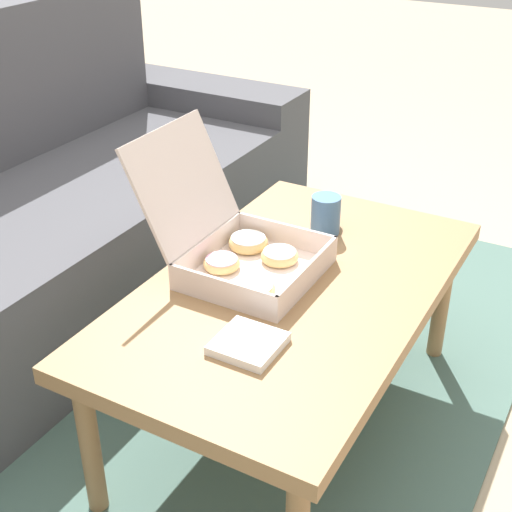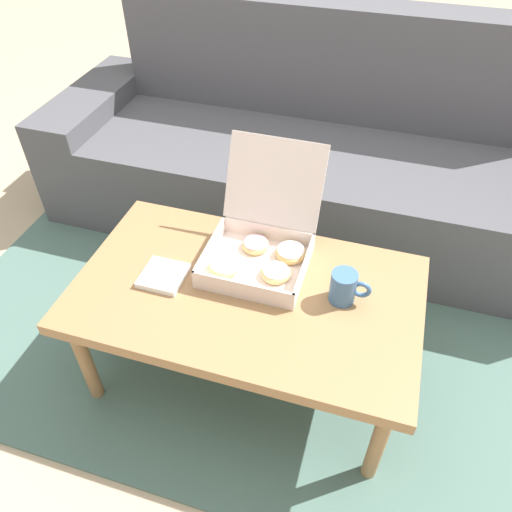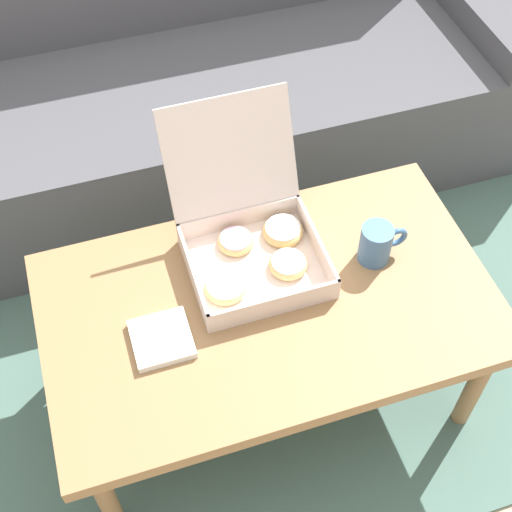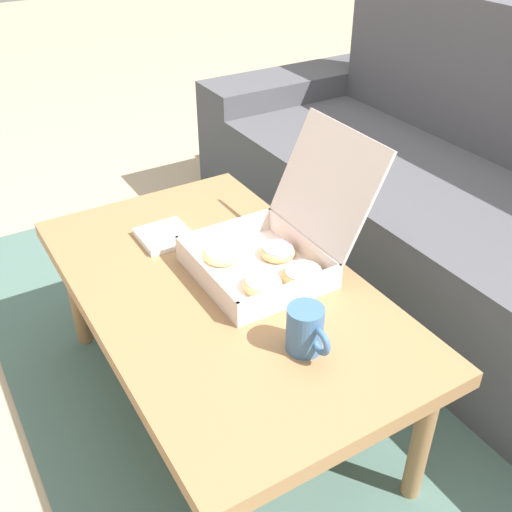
{
  "view_description": "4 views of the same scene",
  "coord_description": "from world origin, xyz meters",
  "px_view_note": "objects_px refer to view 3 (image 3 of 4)",
  "views": [
    {
      "loc": [
        -1.26,
        -0.77,
        1.29
      ],
      "look_at": [
        0.0,
        -0.06,
        0.47
      ],
      "focal_mm": 50.0,
      "sensor_mm": 36.0,
      "label": 1
    },
    {
      "loc": [
        0.33,
        -1.13,
        1.51
      ],
      "look_at": [
        0.0,
        -0.06,
        0.47
      ],
      "focal_mm": 35.0,
      "sensor_mm": 36.0,
      "label": 2
    },
    {
      "loc": [
        -0.31,
        -1.03,
        1.76
      ],
      "look_at": [
        0.0,
        -0.06,
        0.47
      ],
      "focal_mm": 50.0,
      "sensor_mm": 36.0,
      "label": 3
    },
    {
      "loc": [
        1.01,
        -0.67,
        1.26
      ],
      "look_at": [
        0.0,
        -0.06,
        0.47
      ],
      "focal_mm": 42.0,
      "sensor_mm": 36.0,
      "label": 4
    }
  ],
  "objects_px": {
    "coffee_table": "(269,311)",
    "pastry_box": "(252,237)",
    "coffee_mug": "(377,243)",
    "couch": "(174,88)"
  },
  "relations": [
    {
      "from": "coffee_table",
      "to": "coffee_mug",
      "type": "xyz_separation_m",
      "value": [
        0.28,
        0.04,
        0.09
      ]
    },
    {
      "from": "pastry_box",
      "to": "coffee_mug",
      "type": "bearing_deg",
      "value": -20.59
    },
    {
      "from": "couch",
      "to": "pastry_box",
      "type": "xyz_separation_m",
      "value": [
        0.01,
        -0.81,
        0.18
      ]
    },
    {
      "from": "coffee_table",
      "to": "pastry_box",
      "type": "height_order",
      "value": "pastry_box"
    },
    {
      "from": "couch",
      "to": "coffee_table",
      "type": "xyz_separation_m",
      "value": [
        0.0,
        -0.96,
        0.08
      ]
    },
    {
      "from": "couch",
      "to": "coffee_mug",
      "type": "bearing_deg",
      "value": -72.87
    },
    {
      "from": "couch",
      "to": "pastry_box",
      "type": "relative_size",
      "value": 5.83
    },
    {
      "from": "couch",
      "to": "pastry_box",
      "type": "distance_m",
      "value": 0.83
    },
    {
      "from": "coffee_table",
      "to": "pastry_box",
      "type": "xyz_separation_m",
      "value": [
        0.01,
        0.15,
        0.1
      ]
    },
    {
      "from": "pastry_box",
      "to": "coffee_mug",
      "type": "relative_size",
      "value": 3.35
    }
  ]
}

